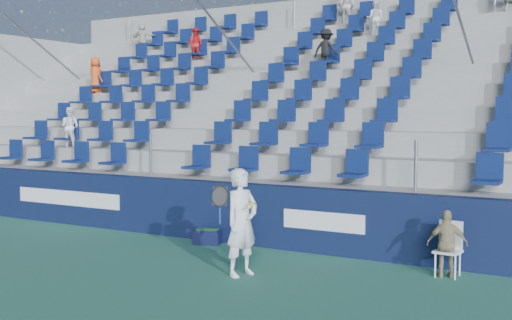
{
  "coord_description": "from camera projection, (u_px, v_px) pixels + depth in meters",
  "views": [
    {
      "loc": [
        6.26,
        -7.56,
        2.54
      ],
      "look_at": [
        0.2,
        2.8,
        1.7
      ],
      "focal_mm": 45.0,
      "sensor_mm": 36.0,
      "label": 1
    }
  ],
  "objects": [
    {
      "name": "tennis_player",
      "position": [
        242.0,
        222.0,
        10.11
      ],
      "size": [
        0.69,
        0.7,
        1.71
      ],
      "color": "silver",
      "rests_on": "ground"
    },
    {
      "name": "line_judge_chair",
      "position": [
        449.0,
        245.0,
        10.14
      ],
      "size": [
        0.42,
        0.43,
        0.87
      ],
      "color": "white",
      "rests_on": "ground"
    },
    {
      "name": "sponsor_wall",
      "position": [
        256.0,
        215.0,
        12.51
      ],
      "size": [
        24.0,
        0.32,
        1.2
      ],
      "color": "#10193A",
      "rests_on": "ground"
    },
    {
      "name": "ground",
      "position": [
        153.0,
        281.0,
        9.84
      ],
      "size": [
        70.0,
        70.0,
        0.0
      ],
      "primitive_type": "plane",
      "color": "#2E6C55",
      "rests_on": "ground"
    },
    {
      "name": "grandstand",
      "position": [
        354.0,
        131.0,
        16.79
      ],
      "size": [
        24.0,
        8.17,
        6.63
      ],
      "color": "#9B9B96",
      "rests_on": "ground"
    },
    {
      "name": "line_judge",
      "position": [
        447.0,
        244.0,
        10.02
      ],
      "size": [
        0.67,
        0.45,
        1.07
      ],
      "primitive_type": "imported",
      "rotation": [
        0.0,
        0.0,
        3.48
      ],
      "color": "tan",
      "rests_on": "ground"
    },
    {
      "name": "ball_bin",
      "position": [
        208.0,
        236.0,
        12.64
      ],
      "size": [
        0.6,
        0.48,
        0.29
      ],
      "color": "black",
      "rests_on": "ground"
    }
  ]
}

